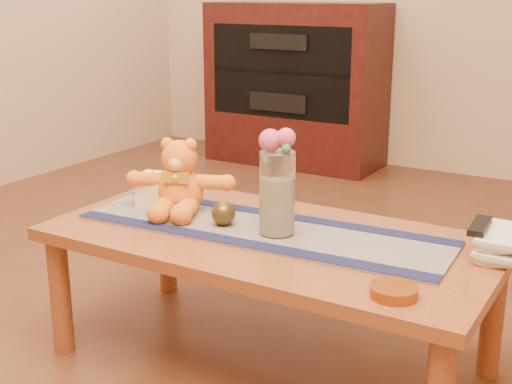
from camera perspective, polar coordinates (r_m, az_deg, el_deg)
The scene contains 30 objects.
floor at distance 2.36m, azimuth 1.08°, elevation -13.82°, with size 5.50×5.50×0.00m, color #4E2816.
coffee_table_top at distance 2.17m, azimuth 1.14°, elevation -3.99°, with size 1.40×0.70×0.04m, color brown.
table_leg_fl at distance 2.42m, azimuth -15.87°, elevation -8.19°, with size 0.07×0.07×0.41m, color brown.
table_leg_bl at distance 2.81m, azimuth -7.36°, elevation -4.15°, with size 0.07×0.07×0.41m, color brown.
table_leg_br at distance 2.31m, azimuth 18.96°, elevation -9.67°, with size 0.07×0.07×0.41m, color brown.
persian_runner at distance 2.20m, azimuth 0.48°, elevation -3.09°, with size 1.20×0.35×0.01m, color #1A1947.
runner_border_near at distance 2.07m, azimuth -1.35°, elevation -4.15°, with size 1.20×0.06×0.00m, color #14163D.
runner_border_far at distance 2.32m, azimuth 2.12°, elevation -1.91°, with size 1.20×0.06×0.00m, color #14163D.
teddy_bear at distance 2.35m, azimuth -6.28°, elevation 1.27°, with size 0.35×0.29×0.24m, color orange, non-canonical shape.
pillar_candle at distance 2.43m, azimuth -8.47°, elevation 0.18°, with size 0.10×0.10×0.12m, color #FFECBB.
candle_wick at distance 2.41m, azimuth -8.53°, elevation 1.64°, with size 0.00×0.00×0.01m, color black.
glass_vase at distance 2.11m, azimuth 1.77°, elevation -0.11°, with size 0.11×0.11×0.26m, color silver.
potpourri_fill at distance 2.12m, azimuth 1.76°, elevation -1.12°, with size 0.09×0.09×0.18m, color beige.
rose_left at distance 2.07m, azimuth 1.19°, elevation 4.28°, with size 0.07×0.07×0.07m, color #CB4772.
rose_right at distance 2.06m, azimuth 2.49°, elevation 4.49°, with size 0.06×0.06×0.06m, color #CB4772.
blue_flower_back at distance 2.09m, azimuth 2.51°, elevation 4.23°, with size 0.04×0.04×0.04m, color #465198.
blue_flower_side at distance 2.10m, azimuth 1.35°, elevation 4.06°, with size 0.04×0.04×0.04m, color #465198.
leaf_sprig at distance 2.04m, azimuth 2.52°, elevation 3.58°, with size 0.03×0.03×0.03m, color #33662D.
bronze_ball at distance 2.21m, azimuth -2.70°, elevation -1.78°, with size 0.08×0.08×0.08m, color #4B3719.
book_bottom at distance 2.12m, azimuth 17.88°, elevation -4.51°, with size 0.17×0.22×0.02m, color #F6DFBE.
book_lower at distance 2.11m, azimuth 18.04°, elevation -4.08°, with size 0.16×0.22×0.02m, color #F6DFBE.
book_upper at distance 2.11m, azimuth 17.83°, elevation -3.49°, with size 0.17×0.22×0.02m, color #F6DFBE.
book_top at distance 2.10m, azimuth 18.12°, elevation -3.08°, with size 0.16×0.22×0.02m, color #F6DFBE.
tv_remote at distance 2.08m, azimuth 18.01°, elevation -2.68°, with size 0.04×0.16×0.02m, color black.
amber_dish at distance 1.77m, azimuth 11.31°, elevation -8.06°, with size 0.12×0.12×0.03m, color #BF5914.
media_cabinet at distance 4.83m, azimuth 3.32°, elevation 8.84°, with size 1.20×0.50×1.10m, color black.
cabinet_cavity at distance 4.61m, azimuth 1.98°, elevation 9.87°, with size 1.02×0.03×0.61m, color black.
cabinet_shelf at distance 4.69m, azimuth 2.48°, elevation 9.97°, with size 1.02×0.20×0.03m, color black.
stereo_upper at distance 4.69m, azimuth 2.63°, elevation 12.40°, with size 0.42×0.28×0.10m, color black.
stereo_lower at distance 4.73m, azimuth 2.57°, elevation 7.61°, with size 0.42×0.28×0.12m, color black.
Camera 1 is at (1.00, -1.77, 1.19)m, focal length 48.40 mm.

